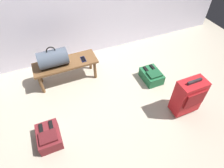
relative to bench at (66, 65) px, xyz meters
The scene contains 7 objects.
ground_plane 1.10m from the bench, 65.84° to the right, with size 6.60×6.60×0.00m, color #B2A893.
bench is the anchor object (origin of this frame).
duffel_bag_slate 0.25m from the bench, behind, with size 0.44×0.26×0.34m.
cell_phone 0.30m from the bench, ahead, with size 0.07×0.14×0.01m.
suitcase_upright_red 1.90m from the bench, 42.94° to the right, with size 0.38×0.24×0.63m.
backpack_maroon 1.15m from the bench, 115.91° to the right, with size 0.28×0.38×0.21m.
backpack_green 1.43m from the bench, 23.14° to the right, with size 0.28×0.38×0.21m.
Camera 1 is at (-0.64, -1.45, 2.29)m, focal length 30.21 mm.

